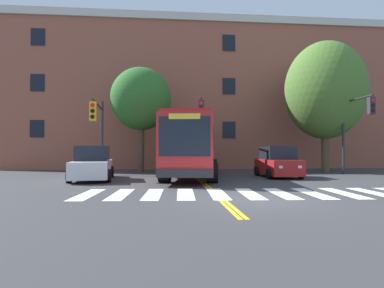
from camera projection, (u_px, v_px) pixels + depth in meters
ground_plane at (256, 199)px, 9.77m from camera, size 120.00×120.00×0.00m
crosswalk at (265, 193)px, 10.93m from camera, size 13.56×3.53×0.01m
lane_line_yellow_inner at (187, 169)px, 24.71m from camera, size 0.12×36.00×0.01m
lane_line_yellow_outer at (189, 169)px, 24.72m from camera, size 0.12×36.00×0.01m
city_bus at (193, 146)px, 17.83m from camera, size 4.04×10.77×3.41m
car_white_near_lane at (93, 165)px, 16.07m from camera, size 2.50×4.83×1.81m
car_red_far_lane at (278, 163)px, 17.65m from camera, size 2.02×3.65×1.81m
car_teal_behind_bus at (180, 158)px, 28.06m from camera, size 2.42×4.67×1.87m
traffic_light_near_corner at (355, 121)px, 18.85m from camera, size 0.35×2.91×5.15m
traffic_light_far_corner at (98, 124)px, 17.62m from camera, size 0.59×4.07×4.75m
traffic_light_overhead at (201, 122)px, 19.61m from camera, size 0.52×2.66×5.21m
street_tree_curbside_large at (325, 91)px, 21.87m from camera, size 6.12×5.97×9.54m
street_tree_curbside_small at (141, 99)px, 21.90m from camera, size 5.71×5.54×7.66m
building_facade at (220, 100)px, 30.08m from camera, size 39.48×9.08×13.38m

